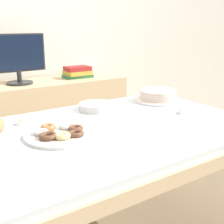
{
  "coord_description": "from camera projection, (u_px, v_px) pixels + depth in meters",
  "views": [
    {
      "loc": [
        -0.77,
        -1.2,
        1.23
      ],
      "look_at": [
        0.09,
        0.04,
        0.8
      ],
      "focal_mm": 50.0,
      "sensor_mm": 36.0,
      "label": 1
    }
  ],
  "objects": [
    {
      "name": "book_stack",
      "position": [
        78.0,
        72.0,
        2.67
      ],
      "size": [
        0.24,
        0.16,
        0.1
      ],
      "color": "#2D6638",
      "rests_on": "sideboard"
    },
    {
      "name": "dining_table",
      "position": [
        102.0,
        146.0,
        1.52
      ],
      "size": [
        1.58,
        0.97,
        0.74
      ],
      "color": "silver",
      "rests_on": "ground"
    },
    {
      "name": "cake_chocolate_round",
      "position": [
        158.0,
        96.0,
        2.03
      ],
      "size": [
        0.32,
        0.32,
        0.07
      ],
      "color": "silver",
      "rests_on": "dining_table"
    },
    {
      "name": "computer_monitor",
      "position": [
        18.0,
        59.0,
        2.36
      ],
      "size": [
        0.42,
        0.2,
        0.38
      ],
      "color": "#262628",
      "rests_on": "sideboard"
    },
    {
      "name": "tealight_centre",
      "position": [
        20.0,
        123.0,
        1.56
      ],
      "size": [
        0.04,
        0.04,
        0.04
      ],
      "color": "silver",
      "rests_on": "dining_table"
    },
    {
      "name": "wall_back",
      "position": [
        2.0,
        14.0,
        2.5
      ],
      "size": [
        8.0,
        0.1,
        2.6
      ],
      "primitive_type": "cube",
      "color": "silver",
      "rests_on": "ground"
    },
    {
      "name": "sideboard",
      "position": [
        24.0,
        132.0,
        2.51
      ],
      "size": [
        1.74,
        0.44,
        0.78
      ],
      "color": "#D1B284",
      "rests_on": "ground"
    },
    {
      "name": "pastry_platter",
      "position": [
        61.0,
        134.0,
        1.39
      ],
      "size": [
        0.34,
        0.34,
        0.04
      ],
      "color": "silver",
      "rests_on": "dining_table"
    },
    {
      "name": "plate_stack",
      "position": [
        97.0,
        107.0,
        1.82
      ],
      "size": [
        0.21,
        0.21,
        0.04
      ],
      "color": "silver",
      "rests_on": "dining_table"
    },
    {
      "name": "tealight_near_front",
      "position": [
        180.0,
        112.0,
        1.74
      ],
      "size": [
        0.04,
        0.04,
        0.04
      ],
      "color": "silver",
      "rests_on": "dining_table"
    }
  ]
}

